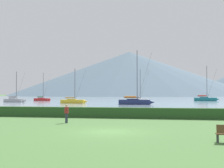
# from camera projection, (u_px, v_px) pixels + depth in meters

# --- Properties ---
(ground_plane) EXTENTS (1000.00, 1000.00, 0.00)m
(ground_plane) POSITION_uv_depth(u_px,v_px,m) (110.00, 132.00, 19.20)
(ground_plane) COLOR #477038
(harbor_water) EXTENTS (320.00, 246.00, 0.00)m
(harbor_water) POSITION_uv_depth(u_px,v_px,m) (157.00, 98.00, 153.89)
(harbor_water) COLOR #8499A8
(harbor_water) RESTS_ON ground_plane
(hedge_line) EXTENTS (80.00, 1.20, 1.09)m
(hedge_line) POSITION_uv_depth(u_px,v_px,m) (129.00, 113.00, 30.03)
(hedge_line) COLOR #284C23
(hedge_line) RESTS_ON ground_plane
(sailboat_slip_0) EXTENTS (6.79, 2.80, 10.25)m
(sailboat_slip_0) POSITION_uv_depth(u_px,v_px,m) (139.00, 100.00, 89.55)
(sailboat_slip_0) COLOR white
(sailboat_slip_0) RESTS_ON harbor_water
(sailboat_slip_2) EXTENTS (8.56, 2.59, 12.21)m
(sailboat_slip_2) POSITION_uv_depth(u_px,v_px,m) (205.00, 99.00, 99.71)
(sailboat_slip_2) COLOR #19707A
(sailboat_slip_2) RESTS_ON harbor_water
(sailboat_slip_3) EXTENTS (6.66, 2.79, 9.98)m
(sailboat_slip_3) POSITION_uv_depth(u_px,v_px,m) (42.00, 99.00, 101.61)
(sailboat_slip_3) COLOR red
(sailboat_slip_3) RESTS_ON harbor_water
(sailboat_slip_5) EXTENTS (7.13, 2.13, 9.14)m
(sailboat_slip_5) POSITION_uv_depth(u_px,v_px,m) (73.00, 101.00, 74.81)
(sailboat_slip_5) COLOR gold
(sailboat_slip_5) RESTS_ON harbor_water
(sailboat_slip_6) EXTENTS (7.58, 3.31, 9.10)m
(sailboat_slip_6) POSITION_uv_depth(u_px,v_px,m) (15.00, 100.00, 84.48)
(sailboat_slip_6) COLOR #9E9EA3
(sailboat_slip_6) RESTS_ON harbor_water
(sailboat_slip_7) EXTENTS (8.36, 2.50, 12.75)m
(sailboat_slip_7) POSITION_uv_depth(u_px,v_px,m) (135.00, 101.00, 66.94)
(sailboat_slip_7) COLOR navy
(sailboat_slip_7) RESTS_ON harbor_water
(person_standing_walker) EXTENTS (0.36, 0.57, 1.65)m
(person_standing_walker) POSITION_uv_depth(u_px,v_px,m) (67.00, 112.00, 24.89)
(person_standing_walker) COLOR #2D3347
(person_standing_walker) RESTS_ON ground_plane
(distant_hill_west_ridge) EXTENTS (291.64, 291.64, 43.77)m
(distant_hill_west_ridge) POSITION_uv_depth(u_px,v_px,m) (145.00, 80.00, 391.80)
(distant_hill_west_ridge) COLOR #4C6070
(distant_hill_west_ridge) RESTS_ON ground_plane
(distant_hill_east_ridge) EXTENTS (302.64, 302.64, 56.82)m
(distant_hill_east_ridge) POSITION_uv_depth(u_px,v_px,m) (129.00, 74.00, 370.55)
(distant_hill_east_ridge) COLOR #4C6070
(distant_hill_east_ridge) RESTS_ON ground_plane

